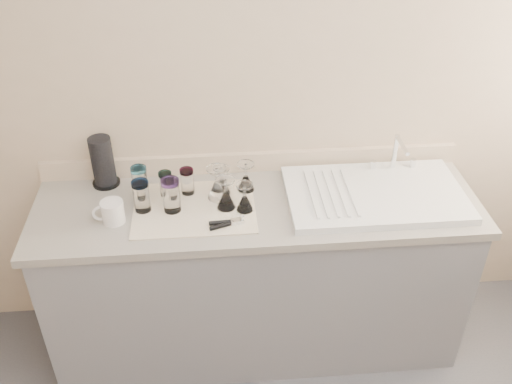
{
  "coord_description": "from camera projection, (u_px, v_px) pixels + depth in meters",
  "views": [
    {
      "loc": [
        -0.19,
        -0.91,
        2.44
      ],
      "look_at": [
        -0.01,
        1.15,
        1.0
      ],
      "focal_mm": 40.0,
      "sensor_mm": 36.0,
      "label": 1
    }
  ],
  "objects": [
    {
      "name": "counter_unit",
      "position": [
        257.0,
        275.0,
        2.88
      ],
      "size": [
        2.06,
        0.62,
        0.9
      ],
      "color": "slate",
      "rests_on": "ground"
    },
    {
      "name": "sink_unit",
      "position": [
        375.0,
        194.0,
        2.66
      ],
      "size": [
        0.82,
        0.5,
        0.22
      ],
      "color": "white",
      "rests_on": "counter_unit"
    },
    {
      "name": "tumbler_cyan",
      "position": [
        166.0,
        184.0,
        2.63
      ],
      "size": [
        0.06,
        0.06,
        0.12
      ],
      "color": "white",
      "rests_on": "dish_towel"
    },
    {
      "name": "goblet_front_right",
      "position": [
        245.0,
        201.0,
        2.55
      ],
      "size": [
        0.08,
        0.08,
        0.14
      ],
      "color": "white",
      "rests_on": "dish_towel"
    },
    {
      "name": "tumbler_magenta",
      "position": [
        141.0,
        196.0,
        2.53
      ],
      "size": [
        0.08,
        0.08,
        0.15
      ],
      "color": "white",
      "rests_on": "dish_towel"
    },
    {
      "name": "white_mug",
      "position": [
        112.0,
        212.0,
        2.49
      ],
      "size": [
        0.15,
        0.11,
        0.1
      ],
      "color": "white",
      "rests_on": "counter_unit"
    },
    {
      "name": "tumbler_blue",
      "position": [
        171.0,
        195.0,
        2.52
      ],
      "size": [
        0.08,
        0.08,
        0.16
      ],
      "color": "white",
      "rests_on": "dish_towel"
    },
    {
      "name": "room_envelope",
      "position": [
        306.0,
        281.0,
        1.27
      ],
      "size": [
        3.54,
        3.5,
        2.52
      ],
      "color": "#4C4C51",
      "rests_on": "ground"
    },
    {
      "name": "tumbler_teal",
      "position": [
        140.0,
        181.0,
        2.63
      ],
      "size": [
        0.07,
        0.07,
        0.15
      ],
      "color": "white",
      "rests_on": "dish_towel"
    },
    {
      "name": "goblet_back_right",
      "position": [
        246.0,
        181.0,
        2.68
      ],
      "size": [
        0.08,
        0.08,
        0.14
      ],
      "color": "white",
      "rests_on": "dish_towel"
    },
    {
      "name": "can_opener",
      "position": [
        227.0,
        223.0,
        2.48
      ],
      "size": [
        0.16,
        0.07,
        0.02
      ],
      "color": "silver",
      "rests_on": "dish_towel"
    },
    {
      "name": "goblet_back_left",
      "position": [
        222.0,
        185.0,
        2.66
      ],
      "size": [
        0.08,
        0.08,
        0.14
      ],
      "color": "white",
      "rests_on": "dish_towel"
    },
    {
      "name": "dish_towel",
      "position": [
        194.0,
        208.0,
        2.59
      ],
      "size": [
        0.55,
        0.42,
        0.01
      ],
      "primitive_type": "cube",
      "color": "white",
      "rests_on": "counter_unit"
    },
    {
      "name": "goblet_front_left",
      "position": [
        226.0,
        198.0,
        2.56
      ],
      "size": [
        0.09,
        0.09,
        0.15
      ],
      "color": "white",
      "rests_on": "dish_towel"
    },
    {
      "name": "tumbler_purple",
      "position": [
        187.0,
        181.0,
        2.65
      ],
      "size": [
        0.06,
        0.06,
        0.13
      ],
      "color": "white",
      "rests_on": "dish_towel"
    },
    {
      "name": "goblet_extra",
      "position": [
        217.0,
        188.0,
        2.62
      ],
      "size": [
        0.09,
        0.09,
        0.16
      ],
      "color": "white",
      "rests_on": "dish_towel"
    },
    {
      "name": "paper_towel_roll",
      "position": [
        103.0,
        162.0,
        2.69
      ],
      "size": [
        0.13,
        0.13,
        0.25
      ],
      "color": "black",
      "rests_on": "counter_unit"
    }
  ]
}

